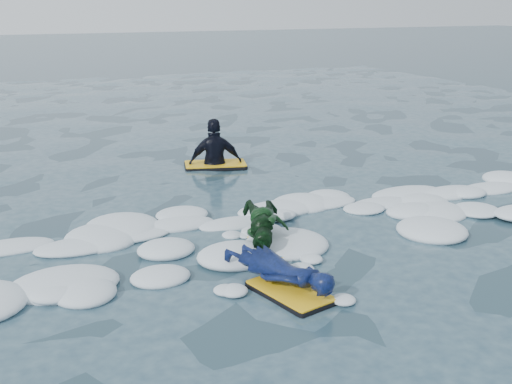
% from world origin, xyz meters
% --- Properties ---
extents(ground, '(120.00, 120.00, 0.00)m').
position_xyz_m(ground, '(0.00, 0.00, 0.00)').
color(ground, '#192D3D').
rests_on(ground, ground).
extents(foam_band, '(12.00, 3.10, 0.30)m').
position_xyz_m(foam_band, '(0.00, 1.03, 0.00)').
color(foam_band, white).
rests_on(foam_band, ground).
extents(prone_woman_unit, '(1.09, 1.64, 0.40)m').
position_xyz_m(prone_woman_unit, '(0.13, -0.85, 0.20)').
color(prone_woman_unit, black).
rests_on(prone_woman_unit, ground).
extents(prone_child_unit, '(1.13, 1.48, 0.53)m').
position_xyz_m(prone_child_unit, '(0.50, 0.47, 0.27)').
color(prone_child_unit, black).
rests_on(prone_child_unit, ground).
extents(waiting_rider_unit, '(1.35, 0.95, 1.84)m').
position_xyz_m(waiting_rider_unit, '(1.30, 4.75, 0.07)').
color(waiting_rider_unit, black).
rests_on(waiting_rider_unit, ground).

